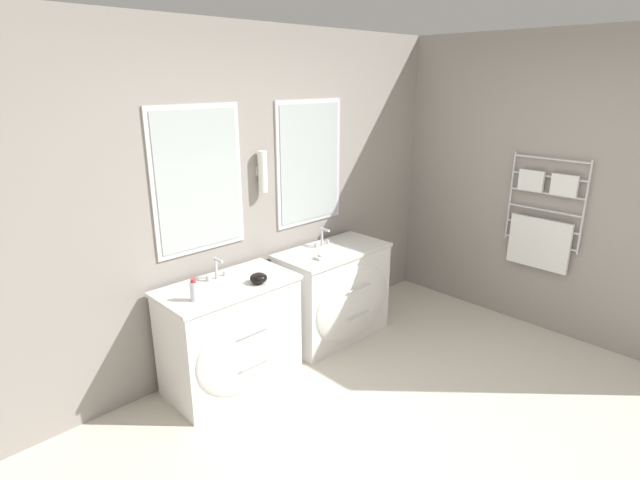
% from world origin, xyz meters
% --- Properties ---
extents(ground_plane, '(16.00, 16.00, 0.00)m').
position_xyz_m(ground_plane, '(0.00, 0.00, 0.00)').
color(ground_plane, beige).
extents(wall_back, '(5.83, 0.15, 2.60)m').
position_xyz_m(wall_back, '(0.00, 1.99, 1.31)').
color(wall_back, gray).
rests_on(wall_back, ground_plane).
extents(wall_right, '(0.13, 3.95, 2.60)m').
position_xyz_m(wall_right, '(2.14, 0.88, 1.29)').
color(wall_right, gray).
rests_on(wall_right, ground_plane).
extents(vanity_left, '(0.99, 0.58, 0.81)m').
position_xyz_m(vanity_left, '(-0.45, 1.63, 0.42)').
color(vanity_left, white).
rests_on(vanity_left, ground_plane).
extents(vanity_right, '(0.99, 0.58, 0.81)m').
position_xyz_m(vanity_right, '(0.62, 1.63, 0.42)').
color(vanity_right, white).
rests_on(vanity_right, ground_plane).
extents(faucet_left, '(0.17, 0.10, 0.16)m').
position_xyz_m(faucet_left, '(-0.45, 1.79, 0.89)').
color(faucet_left, silver).
rests_on(faucet_left, vanity_left).
extents(faucet_right, '(0.17, 0.10, 0.16)m').
position_xyz_m(faucet_right, '(0.62, 1.79, 0.89)').
color(faucet_right, silver).
rests_on(faucet_right, vanity_right).
extents(toiletry_bottle, '(0.05, 0.05, 0.15)m').
position_xyz_m(toiletry_bottle, '(-0.76, 1.58, 0.88)').
color(toiletry_bottle, silver).
rests_on(toiletry_bottle, vanity_left).
extents(amenity_bowl, '(0.13, 0.13, 0.08)m').
position_xyz_m(amenity_bowl, '(-0.28, 1.52, 0.85)').
color(amenity_bowl, black).
rests_on(amenity_bowl, vanity_left).
extents(soap_dish, '(0.11, 0.08, 0.04)m').
position_xyz_m(soap_dish, '(0.39, 1.57, 0.83)').
color(soap_dish, white).
rests_on(soap_dish, vanity_right).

